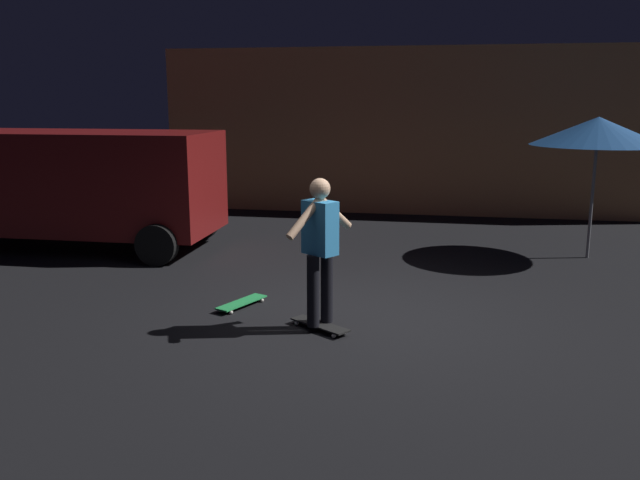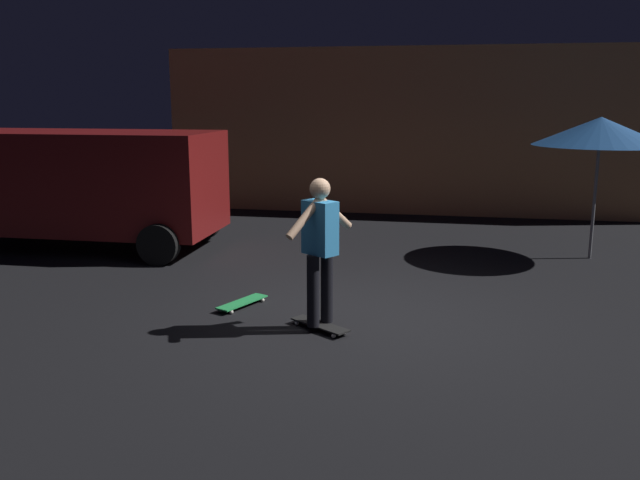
{
  "view_description": "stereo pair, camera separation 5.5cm",
  "coord_description": "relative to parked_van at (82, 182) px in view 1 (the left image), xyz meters",
  "views": [
    {
      "loc": [
        0.98,
        -7.59,
        2.61
      ],
      "look_at": [
        -0.35,
        -0.47,
        1.05
      ],
      "focal_mm": 37.49,
      "sensor_mm": 36.0,
      "label": 1
    },
    {
      "loc": [
        1.04,
        -7.58,
        2.61
      ],
      "look_at": [
        -0.35,
        -0.47,
        1.05
      ],
      "focal_mm": 37.49,
      "sensor_mm": 36.0,
      "label": 2
    }
  ],
  "objects": [
    {
      "name": "skateboard_spare",
      "position": [
        3.71,
        -2.79,
        -1.11
      ],
      "size": [
        0.5,
        0.79,
        0.07
      ],
      "color": "green",
      "rests_on": "ground_plane"
    },
    {
      "name": "patio_umbrella",
      "position": [
        8.55,
        0.81,
        0.91
      ],
      "size": [
        2.1,
        2.1,
        2.3
      ],
      "color": "slate",
      "rests_on": "ground_plane"
    },
    {
      "name": "parked_van",
      "position": [
        0.0,
        0.0,
        0.0
      ],
      "size": [
        4.63,
        2.24,
        2.03
      ],
      "color": "maroon",
      "rests_on": "ground_plane"
    },
    {
      "name": "skater",
      "position": [
        4.84,
        -3.44,
        -0.12
      ],
      "size": [
        0.63,
        0.86,
        1.67
      ],
      "color": "black",
      "rests_on": "skateboard_ridden"
    },
    {
      "name": "ground_plane",
      "position": [
        5.19,
        -2.98,
        -1.16
      ],
      "size": [
        28.0,
        28.0,
        0.0
      ],
      "primitive_type": "plane",
      "color": "black"
    },
    {
      "name": "low_building",
      "position": [
        5.64,
        6.17,
        0.69
      ],
      "size": [
        11.78,
        3.45,
        3.69
      ],
      "color": "tan",
      "rests_on": "ground_plane"
    },
    {
      "name": "skateboard_ridden",
      "position": [
        4.84,
        -3.44,
        -1.11
      ],
      "size": [
        0.76,
        0.6,
        0.07
      ],
      "color": "black",
      "rests_on": "ground_plane"
    }
  ]
}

